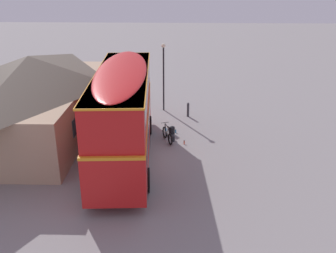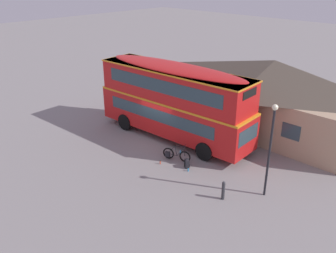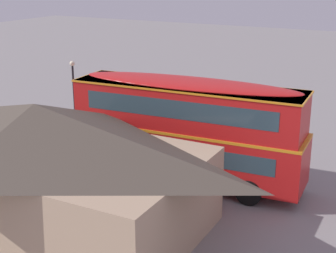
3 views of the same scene
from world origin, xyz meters
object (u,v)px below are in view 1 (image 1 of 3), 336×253
touring_bicycle (168,136)px  water_bottle_blue_sports (176,131)px  water_bottle_red_squeeze (184,142)px  double_decker_bus (123,110)px  street_lamp (164,70)px  kerb_bollard (188,109)px  backpack_on_ground (172,130)px

touring_bicycle → water_bottle_blue_sports: size_ratio=7.66×
water_bottle_red_squeeze → water_bottle_blue_sports: bearing=17.3°
double_decker_bus → water_bottle_red_squeeze: double_decker_bus is taller
water_bottle_red_squeeze → street_lamp: size_ratio=0.05×
water_bottle_red_squeeze → double_decker_bus: bearing=121.6°
kerb_bollard → water_bottle_red_squeeze: bearing=176.6°
backpack_on_ground → water_bottle_blue_sports: bearing=-37.3°
backpack_on_ground → water_bottle_red_squeeze: (-1.34, -0.74, -0.18)m
double_decker_bus → water_bottle_red_squeeze: bearing=-58.4°
water_bottle_red_squeeze → street_lamp: (5.75, 1.43, 2.78)m
double_decker_bus → backpack_on_ground: bearing=-35.8°
kerb_bollard → backpack_on_ground: bearing=162.4°
water_bottle_blue_sports → street_lamp: 5.05m
backpack_on_ground → kerb_bollard: kerb_bollard is taller
double_decker_bus → street_lamp: double_decker_bus is taller
touring_bicycle → kerb_bollard: touring_bicycle is taller
touring_bicycle → water_bottle_red_squeeze: touring_bicycle is taller
street_lamp → kerb_bollard: bearing=-125.8°
backpack_on_ground → water_bottle_red_squeeze: 1.54m
street_lamp → kerb_bollard: street_lamp is taller
touring_bicycle → water_bottle_red_squeeze: (-0.30, -0.92, -0.27)m
double_decker_bus → water_bottle_blue_sports: size_ratio=50.88×
touring_bicycle → water_bottle_blue_sports: touring_bicycle is taller
touring_bicycle → street_lamp: (5.45, 0.50, 2.51)m
double_decker_bus → water_bottle_blue_sports: 5.06m
backpack_on_ground → street_lamp: street_lamp is taller
touring_bicycle → water_bottle_red_squeeze: 1.01m
double_decker_bus → street_lamp: bearing=-12.2°
touring_bicycle → water_bottle_red_squeeze: size_ratio=7.38×
touring_bicycle → street_lamp: size_ratio=0.35×
backpack_on_ground → touring_bicycle: bearing=170.1°
backpack_on_ground → water_bottle_red_squeeze: bearing=-150.9°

